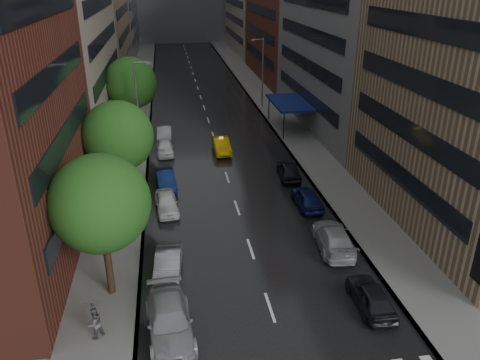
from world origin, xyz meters
name	(u,v)px	position (x,y,z in m)	size (l,w,h in m)	color
road	(202,100)	(0.00, 50.00, 0.01)	(14.00, 140.00, 0.01)	black
sidewalk_left	(138,102)	(-9.00, 50.00, 0.07)	(4.00, 140.00, 0.15)	gray
sidewalk_right	(263,98)	(9.00, 50.00, 0.07)	(4.00, 140.00, 0.15)	gray
tree_near	(100,204)	(-8.60, 6.53, 5.74)	(5.27, 5.27, 8.39)	#382619
tree_mid	(118,136)	(-8.60, 17.76, 5.71)	(5.24, 5.24, 8.35)	#382619
tree_far	(131,83)	(-8.60, 34.82, 6.01)	(5.51, 5.51, 8.78)	#382619
taxi	(221,145)	(0.27, 28.49, 0.73)	(1.55, 4.44, 1.46)	yellow
parked_cars_left	(166,204)	(-5.40, 16.05, 0.73)	(2.66, 35.54, 1.58)	#949599
parked_cars_right	(320,218)	(5.40, 12.03, 0.74)	(2.62, 22.23, 1.53)	black
ped_black_umbrella	(94,317)	(-9.02, 2.95, 1.38)	(1.05, 1.04, 2.09)	#505155
street_lamp_left	(138,105)	(-7.72, 30.00, 4.89)	(1.74, 0.22, 9.00)	gray
street_lamp_right	(262,71)	(7.72, 45.00, 4.89)	(1.74, 0.22, 9.00)	gray
awning	(290,103)	(8.98, 35.00, 3.13)	(4.00, 8.00, 3.12)	navy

